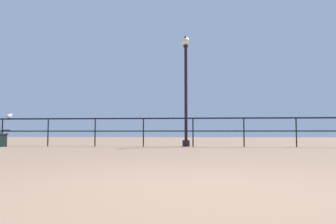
# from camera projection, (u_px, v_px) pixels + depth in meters

# --- Properties ---
(ground_plane) EXTENTS (60.00, 60.00, 0.00)m
(ground_plane) POSITION_uv_depth(u_px,v_px,m) (187.00, 192.00, 2.64)
(ground_plane) COLOR #8A6952
(pier_railing) EXTENTS (24.34, 0.05, 1.01)m
(pier_railing) POSITION_uv_depth(u_px,v_px,m) (193.00, 125.00, 10.93)
(pier_railing) COLOR black
(pier_railing) RESTS_ON ground_plane
(lamppost_center) EXTENTS (0.28, 0.28, 4.01)m
(lamppost_center) POSITION_uv_depth(u_px,v_px,m) (186.00, 86.00, 11.27)
(lamppost_center) COLOR black
(lamppost_center) RESTS_ON ground_plane
(seagull_on_rail) EXTENTS (0.17, 0.41, 0.19)m
(seagull_on_rail) POSITION_uv_depth(u_px,v_px,m) (9.00, 116.00, 11.54)
(seagull_on_rail) COLOR white
(seagull_on_rail) RESTS_ON pier_railing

